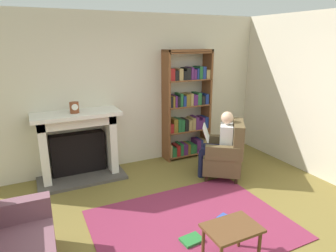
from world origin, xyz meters
TOP-DOWN VIEW (x-y plane):
  - ground at (0.00, 0.00)m, footprint 14.00×14.00m
  - back_wall at (0.00, 2.55)m, footprint 5.60×0.10m
  - side_wall_right at (2.65, 1.25)m, footprint 0.10×5.20m
  - area_rug at (0.00, 0.30)m, footprint 2.40×1.80m
  - fireplace at (-1.02, 2.30)m, footprint 1.40×0.64m
  - mantel_clock at (-1.04, 2.20)m, footprint 0.14×0.14m
  - bookshelf at (1.05, 2.33)m, footprint 0.93×0.32m
  - armchair_reading at (1.20, 1.23)m, footprint 0.88×0.88m
  - seated_reader at (1.10, 1.30)m, footprint 0.59×0.56m
  - side_table at (0.03, -0.44)m, footprint 0.56×0.39m
  - scattered_books at (0.09, 0.08)m, footprint 0.85×0.39m

SIDE VIEW (x-z plane):
  - ground at x=0.00m, z-range 0.00..0.00m
  - area_rug at x=0.00m, z-range 0.00..0.01m
  - scattered_books at x=0.09m, z-range 0.01..0.04m
  - side_table at x=0.03m, z-range 0.15..0.58m
  - armchair_reading at x=1.20m, z-range -0.06..0.91m
  - fireplace at x=-1.02m, z-range 0.03..1.18m
  - seated_reader at x=1.10m, z-range 0.05..1.19m
  - bookshelf at x=1.05m, z-range -0.04..2.04m
  - mantel_clock at x=-1.04m, z-range 1.15..1.32m
  - back_wall at x=0.00m, z-range 0.00..2.70m
  - side_wall_right at x=2.65m, z-range 0.00..2.70m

